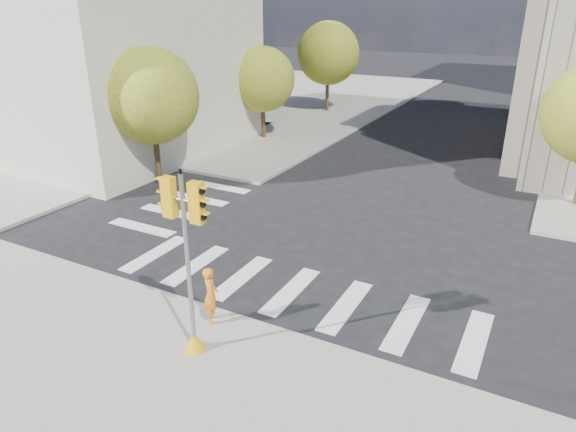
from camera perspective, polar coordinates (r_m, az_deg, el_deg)
The scene contains 9 objects.
ground at distance 17.40m, azimuth 3.70°, elevation -5.41°, with size 160.00×160.00×0.00m, color black.
sidewalk_far_left at distance 48.54m, azimuth -5.25°, elevation 12.93°, with size 28.00×40.00×0.15m, color gray.
classical_building at distance 34.29m, azimuth -23.08°, elevation 18.06°, with size 19.00×15.00×12.70m.
tree_lw_near at distance 24.91m, azimuth -14.96°, elevation 12.74°, with size 4.40×4.40×6.41m.
tree_lw_mid at distance 32.95m, azimuth -2.84°, elevation 14.92°, with size 4.00×4.00×5.77m.
tree_lw_far at distance 41.72m, azimuth 4.50°, elevation 17.57°, with size 4.80×4.80×6.95m.
traffic_signal at distance 12.35m, azimuth -10.91°, elevation -6.93°, with size 1.06×0.56×4.71m.
photographer at distance 13.98m, azimuth -8.57°, elevation -8.68°, with size 0.59×0.39×1.62m, color orange.
planter_wall at distance 27.19m, azimuth -24.40°, elevation 3.97°, with size 6.00×0.40×0.50m, color white.
Camera 1 is at (6.21, -14.05, 8.16)m, focal length 32.00 mm.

